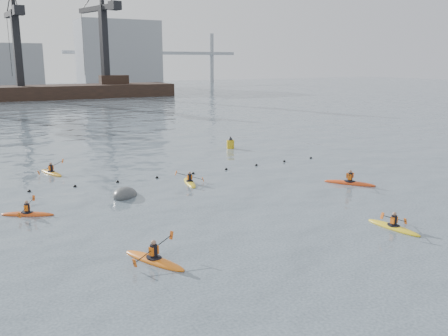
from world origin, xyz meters
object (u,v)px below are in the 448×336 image
Objects in this scene: kayaker_4 at (350,182)px; kayaker_5 at (51,172)px; mooring_buoy at (125,196)px; kayaker_1 at (393,227)px; kayaker_3 at (190,182)px; kayaker_0 at (154,259)px; nav_buoy at (230,144)px; kayaker_2 at (27,214)px.

kayaker_4 is 1.04× the size of kayaker_5.
mooring_buoy is at bearing -87.49° from kayaker_5.
kayaker_1 is 14.91m from kayaker_3.
kayaker_1 is 1.02× the size of kayaker_5.
kayaker_3 is at bearing 11.37° from mooring_buoy.
nav_buoy is (16.55, 23.00, 0.32)m from kayaker_0.
kayaker_0 reaches higher than mooring_buoy.
kayaker_3 is 5.19m from mooring_buoy.
kayaker_1 is 1.34× the size of mooring_buoy.
kayaker_0 is 1.10× the size of kayaker_5.
mooring_buoy is at bearing -140.26° from nav_buoy.
kayaker_4 is 15.88m from mooring_buoy.
kayaker_3 is (7.03, 11.88, -0.01)m from kayaker_0.
kayaker_2 is at bearing 138.86° from kayaker_1.
kayaker_0 is 1.05× the size of kayaker_4.
mooring_buoy is (3.29, -8.99, -0.10)m from kayaker_5.
kayaker_3 is (11.22, 2.28, 0.00)m from kayaker_2.
kayaker_1 is 9.35m from kayaker_4.
kayaker_4 reaches higher than kayaker_3.
nav_buoy is at bearing 62.37° from kayaker_3.
mooring_buoy is (1.95, 10.86, -0.11)m from kayaker_0.
kayaker_3 is at bearing -61.14° from kayaker_5.
kayaker_1 is at bearing 23.54° from kayaker_4.
mooring_buoy is at bearing -54.48° from kayaker_4.
kayaker_0 reaches higher than kayaker_4.
mooring_buoy is (-10.69, 12.79, -0.10)m from kayaker_1.
kayaker_0 is 11.03m from mooring_buoy.
kayaker_5 is at bearing -170.02° from nav_buoy.
kayaker_5 is (-18.48, 13.59, -0.02)m from kayaker_4.
kayaker_0 is 10.48m from kayaker_2.
kayaker_4 is (21.33, -3.34, 0.02)m from kayaker_2.
kayaker_5 is (-13.97, 21.78, -0.00)m from kayaker_1.
kayaker_0 is 1.45× the size of mooring_buoy.
nav_buoy is at bearing 74.38° from kayaker_1.
nav_buoy reaches higher than kayaker_3.
kayaker_1 is 2.32× the size of nav_buoy.
kayaker_2 reaches higher than mooring_buoy.
kayaker_0 reaches higher than kayaker_5.
kayaker_5 reaches higher than mooring_buoy.
kayaker_0 is at bearing -125.73° from nav_buoy.
kayaker_4 is at bearing -87.97° from nav_buoy.
nav_buoy is (-0.59, 16.74, 0.32)m from kayaker_4.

